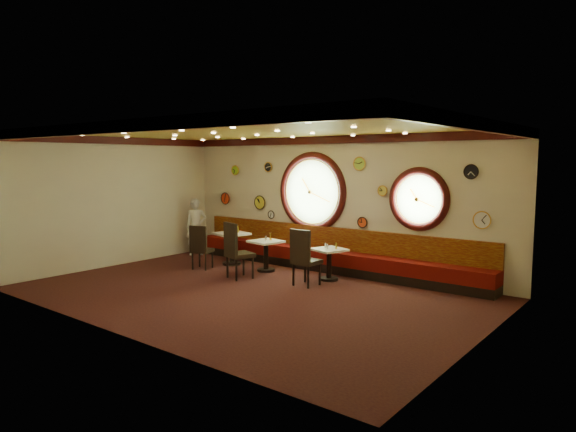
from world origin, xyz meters
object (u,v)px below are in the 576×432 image
object	(u,v)px
condiment_a_salt	(230,230)
condiment_b_pepper	(266,239)
table_a	(232,244)
chair_c	(303,254)
condiment_c_pepper	(327,246)
condiment_b_bottle	(271,236)
condiment_a_pepper	(230,231)
condiment_a_bottle	(238,229)
table_c	(329,260)
waiter	(196,227)
table_b	(266,252)
condiment_c_salt	(325,245)
condiment_b_salt	(266,238)
condiment_c_bottle	(336,246)
chair_b	(235,247)
chair_a	(200,244)

from	to	relation	value
condiment_a_salt	condiment_b_pepper	xyz separation A→B (m)	(1.38, -0.23, -0.07)
table_a	chair_c	world-z (taller)	chair_c
condiment_c_pepper	condiment_b_bottle	world-z (taller)	condiment_b_bottle
chair_c	condiment_a_pepper	world-z (taller)	chair_c
condiment_a_bottle	condiment_a_pepper	bearing A→B (deg)	-122.85
table_c	waiter	bearing A→B (deg)	176.64
table_b	condiment_b_pepper	world-z (taller)	condiment_b_pepper
table_c	chair_c	xyz separation A→B (m)	(-0.12, -0.79, 0.25)
condiment_a_salt	condiment_c_salt	size ratio (longest dim) A/B	0.79
condiment_a_salt	condiment_b_bottle	xyz separation A→B (m)	(1.38, -0.04, -0.03)
condiment_b_salt	condiment_a_bottle	size ratio (longest dim) A/B	0.59
condiment_c_bottle	condiment_c_salt	bearing A→B (deg)	-171.38
condiment_a_pepper	condiment_b_pepper	size ratio (longest dim) A/B	0.98
chair_b	condiment_b_salt	xyz separation A→B (m)	(-0.04, 1.10, 0.07)
chair_c	condiment_c_pepper	distance (m)	0.75
table_b	condiment_b_bottle	xyz separation A→B (m)	(0.05, 0.11, 0.36)
condiment_a_salt	chair_c	bearing A→B (deg)	-15.04
waiter	condiment_c_bottle	bearing A→B (deg)	-57.64
condiment_a_salt	condiment_c_salt	world-z (taller)	condiment_a_salt
chair_b	condiment_c_pepper	bearing A→B (deg)	51.09
table_b	chair_b	size ratio (longest dim) A/B	0.99
table_b	condiment_c_salt	world-z (taller)	condiment_c_salt
condiment_a_pepper	condiment_b_pepper	bearing A→B (deg)	-4.06
chair_a	condiment_a_salt	world-z (taller)	chair_a
table_c	condiment_a_bottle	distance (m)	2.81
chair_c	condiment_a_pepper	bearing A→B (deg)	169.37
table_b	table_a	bearing A→B (deg)	177.35
condiment_b_salt	condiment_c_pepper	world-z (taller)	condiment_b_salt
condiment_a_bottle	waiter	world-z (taller)	waiter
chair_c	condiment_c_bottle	bearing A→B (deg)	75.54
condiment_a_bottle	table_a	bearing A→B (deg)	-127.31
chair_c	waiter	distance (m)	4.63
chair_a	chair_c	size ratio (longest dim) A/B	0.89
table_b	table_c	distance (m)	1.69
condiment_c_bottle	table_b	bearing A→B (deg)	-172.95
table_b	chair_a	size ratio (longest dim) A/B	1.16
table_b	waiter	distance (m)	2.98
table_c	condiment_b_pepper	size ratio (longest dim) A/B	7.89
condiment_c_salt	condiment_a_pepper	bearing A→B (deg)	-176.34
waiter	condiment_a_salt	bearing A→B (deg)	-65.12
chair_c	condiment_b_pepper	xyz separation A→B (m)	(-1.51, 0.55, 0.10)
condiment_c_bottle	condiment_b_bottle	bearing A→B (deg)	-176.31
table_a	condiment_a_pepper	bearing A→B (deg)	-106.70
table_c	condiment_b_salt	world-z (taller)	condiment_b_salt
condiment_b_pepper	waiter	bearing A→B (deg)	170.23
table_b	condiment_a_pepper	bearing A→B (deg)	179.52
condiment_c_pepper	waiter	world-z (taller)	waiter
table_a	condiment_c_bottle	distance (m)	3.03
condiment_b_pepper	condiment_a_bottle	xyz separation A→B (m)	(-1.15, 0.27, 0.11)
chair_c	condiment_c_pepper	size ratio (longest dim) A/B	6.90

